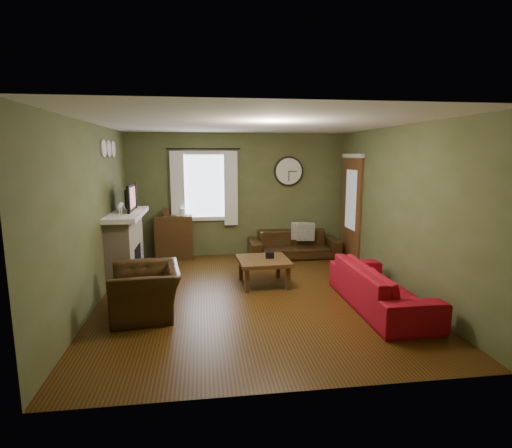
{
  "coord_description": "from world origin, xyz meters",
  "views": [
    {
      "loc": [
        -0.75,
        -5.88,
        2.16
      ],
      "look_at": [
        0.1,
        0.4,
        1.05
      ],
      "focal_mm": 28.0,
      "sensor_mm": 36.0,
      "label": 1
    }
  ],
  "objects": [
    {
      "name": "floor",
      "position": [
        0.0,
        0.0,
        0.0
      ],
      "size": [
        4.6,
        5.2,
        0.0
      ],
      "primitive_type": "cube",
      "color": "#3E240B",
      "rests_on": "ground"
    },
    {
      "name": "ceiling",
      "position": [
        0.0,
        0.0,
        2.6
      ],
      "size": [
        4.6,
        5.2,
        0.0
      ],
      "primitive_type": "cube",
      "color": "white",
      "rests_on": "ground"
    },
    {
      "name": "wall_left",
      "position": [
        -2.3,
        0.0,
        1.3
      ],
      "size": [
        0.0,
        5.2,
        2.6
      ],
      "primitive_type": "cube",
      "color": "#515831",
      "rests_on": "ground"
    },
    {
      "name": "wall_right",
      "position": [
        2.3,
        0.0,
        1.3
      ],
      "size": [
        0.0,
        5.2,
        2.6
      ],
      "primitive_type": "cube",
      "color": "#515831",
      "rests_on": "ground"
    },
    {
      "name": "wall_back",
      "position": [
        0.0,
        2.6,
        1.3
      ],
      "size": [
        4.6,
        0.0,
        2.6
      ],
      "primitive_type": "cube",
      "color": "#515831",
      "rests_on": "ground"
    },
    {
      "name": "wall_front",
      "position": [
        0.0,
        -2.6,
        1.3
      ],
      "size": [
        4.6,
        0.0,
        2.6
      ],
      "primitive_type": "cube",
      "color": "#515831",
      "rests_on": "ground"
    },
    {
      "name": "fireplace",
      "position": [
        -2.1,
        1.15,
        0.55
      ],
      "size": [
        0.4,
        1.4,
        1.1
      ],
      "primitive_type": "cube",
      "color": "#C6B395",
      "rests_on": "floor"
    },
    {
      "name": "firebox",
      "position": [
        -1.91,
        1.15,
        0.3
      ],
      "size": [
        0.04,
        0.6,
        0.55
      ],
      "primitive_type": "cube",
      "color": "black",
      "rests_on": "fireplace"
    },
    {
      "name": "mantel",
      "position": [
        -2.07,
        1.15,
        1.14
      ],
      "size": [
        0.58,
        1.6,
        0.08
      ],
      "primitive_type": "cube",
      "color": "white",
      "rests_on": "fireplace"
    },
    {
      "name": "tv",
      "position": [
        -2.05,
        1.3,
        1.35
      ],
      "size": [
        0.08,
        0.6,
        0.35
      ],
      "primitive_type": "imported",
      "rotation": [
        0.0,
        0.0,
        1.57
      ],
      "color": "black",
      "rests_on": "mantel"
    },
    {
      "name": "tv_screen",
      "position": [
        -1.97,
        1.3,
        1.41
      ],
      "size": [
        0.02,
        0.62,
        0.36
      ],
      "primitive_type": "cube",
      "color": "#994C3F",
      "rests_on": "mantel"
    },
    {
      "name": "medallion_left",
      "position": [
        -2.28,
        0.8,
        2.25
      ],
      "size": [
        0.28,
        0.28,
        0.03
      ],
      "primitive_type": "cylinder",
      "color": "white",
      "rests_on": "wall_left"
    },
    {
      "name": "medallion_mid",
      "position": [
        -2.28,
        1.15,
        2.25
      ],
      "size": [
        0.28,
        0.28,
        0.03
      ],
      "primitive_type": "cylinder",
      "color": "white",
      "rests_on": "wall_left"
    },
    {
      "name": "medallion_right",
      "position": [
        -2.28,
        1.5,
        2.25
      ],
      "size": [
        0.28,
        0.28,
        0.03
      ],
      "primitive_type": "cylinder",
      "color": "white",
      "rests_on": "wall_left"
    },
    {
      "name": "window_pane",
      "position": [
        -0.7,
        2.58,
        1.5
      ],
      "size": [
        1.0,
        0.02,
        1.3
      ],
      "primitive_type": null,
      "color": "silver",
      "rests_on": "wall_back"
    },
    {
      "name": "curtain_rod",
      "position": [
        -0.7,
        2.48,
        2.27
      ],
      "size": [
        0.03,
        0.03,
        1.5
      ],
      "primitive_type": "cylinder",
      "color": "black",
      "rests_on": "wall_back"
    },
    {
      "name": "curtain_left",
      "position": [
        -1.25,
        2.48,
        1.45
      ],
      "size": [
        0.28,
        0.04,
        1.55
      ],
      "primitive_type": "cube",
      "color": "white",
      "rests_on": "wall_back"
    },
    {
      "name": "curtain_right",
      "position": [
        -0.15,
        2.48,
        1.45
      ],
      "size": [
        0.28,
        0.04,
        1.55
      ],
      "primitive_type": "cube",
      "color": "white",
      "rests_on": "wall_back"
    },
    {
      "name": "wall_clock",
      "position": [
        1.1,
        2.55,
        1.8
      ],
      "size": [
        0.64,
        0.06,
        0.64
      ],
      "primitive_type": null,
      "color": "white",
      "rests_on": "wall_back"
    },
    {
      "name": "door",
      "position": [
        2.27,
        1.85,
        1.05
      ],
      "size": [
        0.05,
        0.9,
        2.1
      ],
      "primitive_type": "cube",
      "color": "brown",
      "rests_on": "floor"
    },
    {
      "name": "bookshelf",
      "position": [
        -1.35,
        2.42,
        0.45
      ],
      "size": [
        0.76,
        0.32,
        0.91
      ],
      "primitive_type": null,
      "color": "#3F2813",
      "rests_on": "floor"
    },
    {
      "name": "book",
      "position": [
        -1.32,
        2.38,
        0.96
      ],
      "size": [
        0.27,
        0.29,
        0.02
      ],
      "primitive_type": "imported",
      "rotation": [
        0.0,
        0.0,
        0.61
      ],
      "color": "#4A2F17",
      "rests_on": "bookshelf"
    },
    {
      "name": "sofa_brown",
      "position": [
        1.15,
        2.21,
        0.28
      ],
      "size": [
        1.9,
        0.74,
        0.55
      ],
      "primitive_type": "imported",
      "color": "black",
      "rests_on": "floor"
    },
    {
      "name": "pillow_left",
      "position": [
        1.29,
        2.25,
        0.55
      ],
      "size": [
        0.38,
        0.17,
        0.36
      ],
      "primitive_type": "cube",
      "rotation": [
        0.0,
        0.0,
        -0.17
      ],
      "color": "gray",
      "rests_on": "sofa_brown"
    },
    {
      "name": "pillow_right",
      "position": [
        1.39,
        2.15,
        0.55
      ],
      "size": [
        0.38,
        0.15,
        0.37
      ],
      "primitive_type": "cube",
      "rotation": [
        0.0,
        0.0,
        -0.11
      ],
      "color": "gray",
      "rests_on": "sofa_brown"
    },
    {
      "name": "sofa_red",
      "position": [
        1.73,
        -0.75,
        0.31
      ],
      "size": [
        0.82,
        2.09,
        0.61
      ],
      "primitive_type": "imported",
      "rotation": [
        0.0,
        0.0,
        1.57
      ],
      "color": "maroon",
      "rests_on": "floor"
    },
    {
      "name": "armchair",
      "position": [
        -1.54,
        -0.56,
        0.33
      ],
      "size": [
        1.01,
        1.13,
        0.66
      ],
      "primitive_type": "imported",
      "rotation": [
        0.0,
        0.0,
        -1.45
      ],
      "color": "black",
      "rests_on": "floor"
    },
    {
      "name": "coffee_table",
      "position": [
        0.24,
        0.48,
        0.22
      ],
      "size": [
        0.87,
        0.87,
        0.44
      ],
      "primitive_type": null,
      "rotation": [
        0.0,
        0.0,
        0.05
      ],
      "color": "#4A2F17",
      "rests_on": "floor"
    },
    {
      "name": "tissue_box",
      "position": [
        0.35,
        0.54,
        0.4
      ],
      "size": [
        0.15,
        0.15,
        0.11
      ],
      "primitive_type": "cube",
      "rotation": [
        0.0,
        0.0,
        -0.07
      ],
      "color": "black",
      "rests_on": "coffee_table"
    },
    {
      "name": "wine_glass_a",
      "position": [
        -2.05,
        0.57,
        1.28
      ],
      "size": [
        0.07,
        0.07,
        0.2
      ],
      "primitive_type": null,
      "color": "white",
      "rests_on": "mantel"
    },
    {
      "name": "wine_glass_b",
      "position": [
        -2.05,
        0.72,
        1.29
      ],
      "size": [
        0.08,
        0.08,
        0.22
      ],
      "primitive_type": null,
      "color": "white",
      "rests_on": "mantel"
    }
  ]
}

